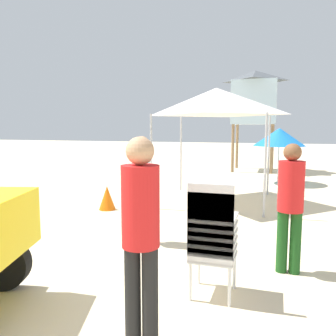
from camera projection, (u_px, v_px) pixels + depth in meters
stacked_plastic_chairs at (212, 232)px, 3.68m from camera, size 0.48×0.48×1.29m
lifeguard_near_left at (141, 227)px, 2.87m from camera, size 0.32×0.32×1.79m
lifeguard_near_right at (291, 200)px, 4.33m from camera, size 0.32×0.32×1.67m
lifeguard_far_right at (142, 182)px, 5.48m from camera, size 0.32×0.32×1.73m
popup_canopy at (216, 102)px, 8.43m from camera, size 2.55×2.55×2.83m
lifeguard_tower at (255, 98)px, 14.58m from camera, size 1.98×1.98×4.25m
beach_umbrella_left at (279, 137)px, 11.33m from camera, size 1.68×1.68×1.85m
traffic_cone_far at (107, 198)px, 7.81m from camera, size 0.38×0.38×0.54m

